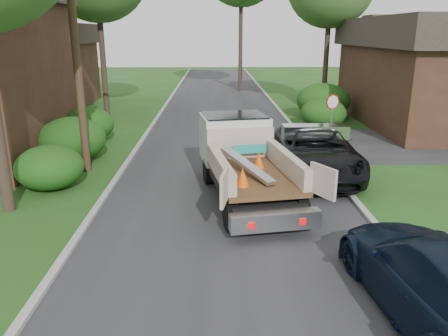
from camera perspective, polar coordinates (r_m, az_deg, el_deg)
ground at (r=12.78m, az=0.80°, el=-6.98°), size 120.00×120.00×0.00m
road at (r=22.28m, az=-0.11°, el=3.64°), size 8.00×90.00×0.02m
curb_left at (r=22.56m, az=-10.59°, el=3.66°), size 0.20×90.00×0.12m
curb_right at (r=22.72m, az=10.31°, el=3.77°), size 0.20×90.00×0.12m
stop_sign at (r=21.68m, az=13.94°, el=7.54°), size 0.71×0.32×2.48m
utility_pole at (r=17.38m, az=-18.91°, el=16.12°), size 2.42×1.25×10.00m
house_left_far at (r=36.17m, az=-23.00°, el=12.44°), size 7.56×7.56×6.00m
house_right at (r=29.03m, az=26.88°, el=11.32°), size 9.72×12.96×6.20m
hedge_left_a at (r=16.37m, az=-21.83°, el=0.09°), size 2.34×2.34×1.53m
hedge_left_b at (r=19.62m, az=-19.27°, el=3.58°), size 2.86×2.86×1.87m
hedge_left_c at (r=22.99m, az=-17.39°, el=5.43°), size 2.60×2.60×1.70m
hedge_right_a at (r=25.80m, az=12.84°, el=7.01°), size 2.60×2.60×1.70m
hedge_right_b at (r=28.81m, az=12.83°, el=8.55°), size 3.38×3.38×2.21m
flatbed_truck at (r=14.89m, az=2.27°, el=1.98°), size 3.69×6.79×2.44m
black_pickup at (r=17.18m, az=11.97°, el=2.17°), size 3.46×6.62×1.78m
navy_suv at (r=9.28m, az=26.83°, el=-13.15°), size 2.77×5.94×1.68m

